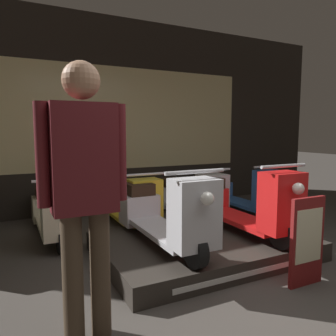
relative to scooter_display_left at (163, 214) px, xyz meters
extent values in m
plane|color=#423D38|center=(0.35, -1.19, -0.52)|extent=(30.00, 30.00, 0.00)
cube|color=#28231E|center=(0.35, 2.49, 1.08)|extent=(8.46, 0.08, 3.20)
cube|color=beige|center=(0.35, 2.45, 1.03)|extent=(4.65, 0.01, 1.70)
cube|color=#2D2823|center=(0.49, 0.03, -0.42)|extent=(2.19, 1.52, 0.19)
cube|color=silver|center=(0.49, -0.73, -0.43)|extent=(1.54, 0.01, 0.05)
cylinder|color=black|center=(0.00, -0.62, -0.17)|extent=(0.09, 0.30, 0.30)
cylinder|color=black|center=(0.00, 0.69, -0.17)|extent=(0.09, 0.30, 0.30)
cube|color=#BCBCC1|center=(0.00, 0.03, -0.18)|extent=(0.37, 1.22, 0.05)
cube|color=#BCBCC1|center=(0.00, -0.60, 0.14)|extent=(0.39, 0.27, 0.59)
cube|color=#BCBCC1|center=(0.00, 0.66, -0.09)|extent=(0.41, 0.32, 0.35)
cube|color=black|center=(0.00, 0.66, 0.15)|extent=(0.30, 0.29, 0.13)
cylinder|color=silver|center=(0.00, -0.60, 0.50)|extent=(0.56, 0.03, 0.03)
sphere|color=white|center=(0.00, -0.79, 0.30)|extent=(0.11, 0.11, 0.11)
cylinder|color=black|center=(0.99, -0.62, -0.17)|extent=(0.09, 0.30, 0.30)
cylinder|color=black|center=(0.99, 0.69, -0.17)|extent=(0.09, 0.30, 0.30)
cube|color=red|center=(0.99, 0.03, -0.18)|extent=(0.37, 1.22, 0.05)
cube|color=red|center=(0.99, -0.60, 0.14)|extent=(0.39, 0.27, 0.59)
cube|color=red|center=(0.99, 0.66, -0.09)|extent=(0.41, 0.32, 0.35)
cube|color=black|center=(0.99, 0.66, 0.15)|extent=(0.30, 0.29, 0.13)
cylinder|color=silver|center=(0.99, -0.60, 0.50)|extent=(0.56, 0.03, 0.03)
sphere|color=white|center=(0.99, -0.79, 0.30)|extent=(0.11, 0.11, 0.11)
cylinder|color=black|center=(-0.89, 0.75, -0.37)|extent=(0.09, 0.30, 0.30)
cylinder|color=black|center=(-0.89, 2.05, -0.37)|extent=(0.09, 0.30, 0.30)
cube|color=beige|center=(-0.89, 1.40, -0.38)|extent=(0.37, 1.22, 0.05)
cube|color=beige|center=(-0.89, 0.77, -0.05)|extent=(0.39, 0.27, 0.59)
cube|color=beige|center=(-0.89, 2.03, -0.29)|extent=(0.41, 0.32, 0.35)
cube|color=black|center=(-0.89, 2.02, -0.05)|extent=(0.30, 0.29, 0.13)
cylinder|color=silver|center=(-0.89, 0.76, 0.30)|extent=(0.56, 0.03, 0.03)
sphere|color=white|center=(-0.89, 0.58, 0.11)|extent=(0.11, 0.11, 0.11)
cylinder|color=black|center=(0.11, 0.75, -0.37)|extent=(0.09, 0.30, 0.30)
cylinder|color=black|center=(0.11, 2.05, -0.37)|extent=(0.09, 0.30, 0.30)
cube|color=yellow|center=(0.11, 1.40, -0.38)|extent=(0.37, 1.22, 0.05)
cube|color=yellow|center=(0.11, 0.77, -0.05)|extent=(0.39, 0.27, 0.59)
cube|color=yellow|center=(0.11, 2.03, -0.29)|extent=(0.41, 0.32, 0.35)
cube|color=black|center=(0.11, 2.02, -0.05)|extent=(0.30, 0.29, 0.13)
cylinder|color=silver|center=(0.11, 0.76, 0.30)|extent=(0.56, 0.03, 0.03)
sphere|color=white|center=(0.11, 0.58, 0.11)|extent=(0.11, 0.11, 0.11)
cylinder|color=black|center=(1.11, 0.75, -0.37)|extent=(0.09, 0.30, 0.30)
cylinder|color=black|center=(1.11, 2.05, -0.37)|extent=(0.09, 0.30, 0.30)
cube|color=#BCBCC1|center=(1.11, 1.40, -0.38)|extent=(0.37, 1.22, 0.05)
cube|color=#BCBCC1|center=(1.11, 0.77, -0.05)|extent=(0.39, 0.27, 0.59)
cube|color=#BCBCC1|center=(1.11, 2.03, -0.29)|extent=(0.41, 0.32, 0.35)
cube|color=black|center=(1.11, 2.02, -0.05)|extent=(0.30, 0.29, 0.13)
cylinder|color=silver|center=(1.11, 0.76, 0.30)|extent=(0.56, 0.03, 0.03)
sphere|color=white|center=(1.11, 0.58, 0.11)|extent=(0.11, 0.11, 0.11)
cylinder|color=black|center=(2.11, 0.75, -0.37)|extent=(0.09, 0.30, 0.30)
cylinder|color=black|center=(2.11, 2.05, -0.37)|extent=(0.09, 0.30, 0.30)
cube|color=#386BBC|center=(2.11, 1.40, -0.38)|extent=(0.37, 1.22, 0.05)
cube|color=#386BBC|center=(2.11, 0.77, -0.05)|extent=(0.39, 0.27, 0.59)
cube|color=#386BBC|center=(2.11, 2.03, -0.29)|extent=(0.41, 0.32, 0.35)
cube|color=black|center=(2.11, 2.02, -0.05)|extent=(0.30, 0.29, 0.13)
cylinder|color=silver|center=(2.11, 0.76, 0.30)|extent=(0.56, 0.03, 0.03)
sphere|color=white|center=(2.11, 0.58, 0.11)|extent=(0.11, 0.11, 0.11)
cylinder|color=#473828|center=(-1.05, -0.88, -0.09)|extent=(0.13, 0.13, 0.85)
cylinder|color=#473828|center=(-0.88, -0.88, -0.09)|extent=(0.13, 0.13, 0.85)
cube|color=#5B191E|center=(-0.96, -0.88, 0.66)|extent=(0.39, 0.22, 0.67)
cylinder|color=#5B191E|center=(-1.20, -0.88, 0.69)|extent=(0.08, 0.08, 0.62)
cylinder|color=#5B191E|center=(-0.73, -0.88, 0.69)|extent=(0.08, 0.08, 0.62)
sphere|color=#A87A5B|center=(-0.96, -0.88, 1.13)|extent=(0.23, 0.23, 0.23)
cube|color=maroon|center=(0.91, -0.98, -0.13)|extent=(0.37, 0.04, 0.78)
cube|color=beige|center=(0.91, -1.00, -0.07)|extent=(0.31, 0.01, 0.47)
camera|label=1|loc=(-1.39, -2.89, 0.83)|focal=35.00mm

